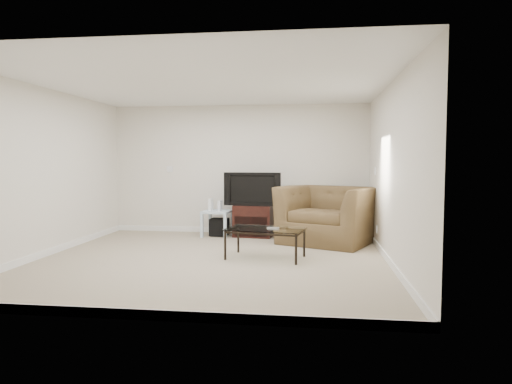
# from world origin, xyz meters

# --- Properties ---
(floor) EXTENTS (5.00, 5.00, 0.00)m
(floor) POSITION_xyz_m (0.00, 0.00, 0.00)
(floor) COLOR tan
(floor) RESTS_ON ground
(ceiling) EXTENTS (5.00, 5.00, 0.00)m
(ceiling) POSITION_xyz_m (0.00, 0.00, 2.50)
(ceiling) COLOR white
(ceiling) RESTS_ON ground
(wall_back) EXTENTS (5.00, 0.02, 2.50)m
(wall_back) POSITION_xyz_m (0.00, 2.50, 1.25)
(wall_back) COLOR silver
(wall_back) RESTS_ON ground
(wall_left) EXTENTS (0.02, 5.00, 2.50)m
(wall_left) POSITION_xyz_m (-2.50, 0.00, 1.25)
(wall_left) COLOR silver
(wall_left) RESTS_ON ground
(wall_right) EXTENTS (0.02, 5.00, 2.50)m
(wall_right) POSITION_xyz_m (2.50, 0.00, 1.25)
(wall_right) COLOR silver
(wall_right) RESTS_ON ground
(plate_back) EXTENTS (0.12, 0.02, 0.12)m
(plate_back) POSITION_xyz_m (-1.40, 2.49, 1.25)
(plate_back) COLOR white
(plate_back) RESTS_ON wall_back
(plate_right_switch) EXTENTS (0.02, 0.09, 0.13)m
(plate_right_switch) POSITION_xyz_m (2.49, 1.60, 1.25)
(plate_right_switch) COLOR white
(plate_right_switch) RESTS_ON wall_right
(plate_right_outlet) EXTENTS (0.02, 0.08, 0.12)m
(plate_right_outlet) POSITION_xyz_m (2.49, 1.30, 0.30)
(plate_right_outlet) COLOR white
(plate_right_outlet) RESTS_ON wall_right
(tv_stand) EXTENTS (0.76, 0.57, 0.59)m
(tv_stand) POSITION_xyz_m (0.35, 2.10, 0.30)
(tv_stand) COLOR black
(tv_stand) RESTS_ON floor
(dvd_player) EXTENTS (0.41, 0.31, 0.05)m
(dvd_player) POSITION_xyz_m (0.34, 2.06, 0.49)
(dvd_player) COLOR black
(dvd_player) RESTS_ON tv_stand
(television) EXTENTS (1.01, 0.28, 0.62)m
(television) POSITION_xyz_m (0.34, 2.07, 0.90)
(television) COLOR black
(television) RESTS_ON tv_stand
(side_table) EXTENTS (0.56, 0.56, 0.48)m
(side_table) POSITION_xyz_m (-0.34, 2.05, 0.24)
(side_table) COLOR silver
(side_table) RESTS_ON floor
(subwoofer) EXTENTS (0.34, 0.34, 0.32)m
(subwoofer) POSITION_xyz_m (-0.31, 2.07, 0.17)
(subwoofer) COLOR black
(subwoofer) RESTS_ON floor
(game_console) EXTENTS (0.07, 0.17, 0.22)m
(game_console) POSITION_xyz_m (-0.47, 2.04, 0.59)
(game_console) COLOR white
(game_console) RESTS_ON side_table
(game_case) EXTENTS (0.07, 0.15, 0.19)m
(game_case) POSITION_xyz_m (-0.28, 2.02, 0.58)
(game_case) COLOR silver
(game_case) RESTS_ON side_table
(recliner) EXTENTS (1.77, 1.50, 1.31)m
(recliner) POSITION_xyz_m (1.70, 1.61, 0.66)
(recliner) COLOR #503E24
(recliner) RESTS_ON floor
(coffee_table) EXTENTS (1.21, 0.82, 0.44)m
(coffee_table) POSITION_xyz_m (0.76, 0.21, 0.22)
(coffee_table) COLOR black
(coffee_table) RESTS_ON floor
(remote) EXTENTS (0.18, 0.07, 0.02)m
(remote) POSITION_xyz_m (0.88, 0.21, 0.45)
(remote) COLOR #B2B2B7
(remote) RESTS_ON coffee_table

